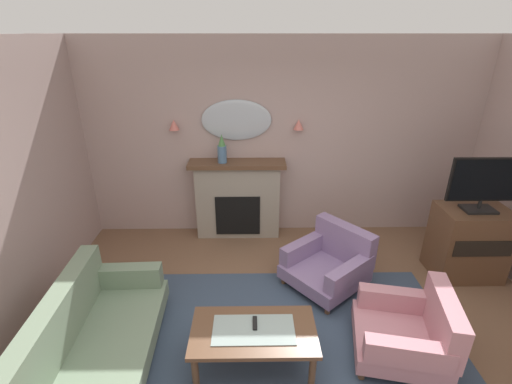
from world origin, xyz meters
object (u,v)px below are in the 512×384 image
object	(u,v)px
armchair_in_corner	(411,331)
tv_cabinet	(468,242)
wall_mirror	(236,120)
wall_sconce_left	(174,125)
fireplace	(238,200)
tv_remote	(255,323)
coffee_table	(254,335)
wall_sconce_right	(299,124)
floral_couch	(91,337)
armchair_by_coffee_table	(330,261)
tv_flatscreen	(486,183)
mantel_vase_centre	(222,150)

from	to	relation	value
armchair_in_corner	tv_cabinet	distance (m)	1.76
tv_cabinet	wall_mirror	bearing A→B (deg)	157.99
wall_sconce_left	tv_cabinet	world-z (taller)	wall_sconce_left
fireplace	tv_remote	size ratio (longest dim) A/B	8.50
coffee_table	armchair_in_corner	world-z (taller)	armchair_in_corner
wall_sconce_right	floral_couch	bearing A→B (deg)	-130.71
wall_sconce_left	floral_couch	world-z (taller)	wall_sconce_left
wall_mirror	armchair_by_coffee_table	distance (m)	2.24
floral_couch	fireplace	bearing A→B (deg)	62.02
wall_sconce_left	coffee_table	size ratio (longest dim) A/B	0.13
floral_couch	wall_sconce_right	bearing A→B (deg)	49.29
tv_cabinet	tv_flatscreen	bearing A→B (deg)	-90.00
floral_couch	tv_cabinet	xyz separation A→B (m)	(4.10, 1.33, 0.13)
mantel_vase_centre	tv_remote	xyz separation A→B (m)	(0.42, -2.30, -0.89)
tv_cabinet	fireplace	bearing A→B (deg)	160.47
armchair_by_coffee_table	tv_cabinet	size ratio (longest dim) A/B	1.27
fireplace	tv_flatscreen	bearing A→B (deg)	-19.90
mantel_vase_centre	wall_sconce_left	distance (m)	0.74
armchair_by_coffee_table	wall_sconce_right	bearing A→B (deg)	102.68
floral_couch	tv_flatscreen	size ratio (longest dim) A/B	2.08
armchair_in_corner	armchair_by_coffee_table	distance (m)	1.22
mantel_vase_centre	tv_cabinet	distance (m)	3.33
armchair_by_coffee_table	tv_cabinet	bearing A→B (deg)	5.68
wall_mirror	armchair_in_corner	bearing A→B (deg)	-55.73
wall_mirror	wall_sconce_left	size ratio (longest dim) A/B	6.86
wall_sconce_right	armchair_in_corner	world-z (taller)	wall_sconce_right
wall_sconce_right	armchair_in_corner	size ratio (longest dim) A/B	0.15
coffee_table	tv_remote	world-z (taller)	tv_remote
coffee_table	armchair_by_coffee_table	size ratio (longest dim) A/B	0.96
wall_mirror	coffee_table	bearing A→B (deg)	-85.27
fireplace	tv_flatscreen	distance (m)	3.11
wall_mirror	coffee_table	size ratio (longest dim) A/B	0.87
wall_mirror	wall_sconce_left	xyz separation A→B (m)	(-0.85, -0.05, -0.05)
fireplace	tv_remote	xyz separation A→B (m)	(0.22, -2.33, -0.12)
mantel_vase_centre	coffee_table	xyz separation A→B (m)	(0.41, -2.37, -0.95)
coffee_table	armchair_in_corner	xyz separation A→B (m)	(1.45, 0.10, -0.08)
fireplace	armchair_by_coffee_table	xyz separation A→B (m)	(1.14, -1.19, -0.27)
fireplace	wall_sconce_left	distance (m)	1.38
fireplace	tv_cabinet	size ratio (longest dim) A/B	1.51
fireplace	coffee_table	bearing A→B (deg)	-84.99
wall_mirror	floral_couch	size ratio (longest dim) A/B	0.55
tv_remote	armchair_by_coffee_table	xyz separation A→B (m)	(0.92, 1.14, -0.15)
wall_mirror	coffee_table	xyz separation A→B (m)	(0.21, -2.54, -1.33)
fireplace	wall_sconce_left	bearing A→B (deg)	173.84
wall_sconce_right	floral_couch	xyz separation A→B (m)	(-2.09, -2.43, -1.34)
wall_mirror	wall_sconce_left	distance (m)	0.85
fireplace	tv_flatscreen	world-z (taller)	tv_flatscreen
wall_sconce_right	coffee_table	xyz separation A→B (m)	(-0.64, -2.49, -1.28)
coffee_table	tv_remote	distance (m)	0.09
armchair_in_corner	tv_flatscreen	bearing A→B (deg)	46.27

